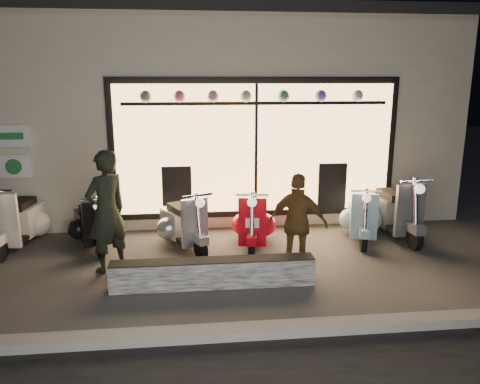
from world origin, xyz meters
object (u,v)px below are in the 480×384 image
object	(u,v)px
woman	(298,223)
man	(107,212)
scooter_red	(254,221)
graffiti_barrier	(213,273)
scooter_silver	(182,223)

from	to	relation	value
woman	man	bearing A→B (deg)	17.52
man	woman	distance (m)	2.85
scooter_red	man	world-z (taller)	man
graffiti_barrier	scooter_red	size ratio (longest dim) A/B	1.96
scooter_red	woman	size ratio (longest dim) A/B	0.96
graffiti_barrier	man	world-z (taller)	man
scooter_red	woman	xyz separation A→B (m)	(0.49, -1.26, 0.34)
scooter_red	man	distance (m)	2.56
scooter_silver	scooter_red	size ratio (longest dim) A/B	0.96
graffiti_barrier	scooter_silver	xyz separation A→B (m)	(-0.46, 1.73, 0.21)
scooter_silver	woman	xyz separation A→B (m)	(1.74, -1.30, 0.34)
graffiti_barrier	woman	world-z (taller)	woman
graffiti_barrier	woman	size ratio (longest dim) A/B	1.89
man	scooter_red	bearing A→B (deg)	157.63
scooter_silver	scooter_red	distance (m)	1.25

